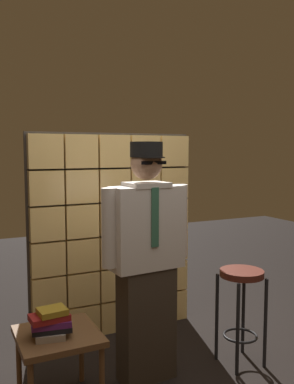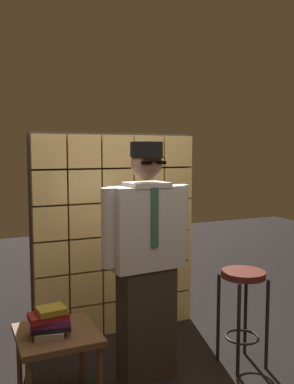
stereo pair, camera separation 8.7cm
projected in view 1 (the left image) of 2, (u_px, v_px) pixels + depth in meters
glass_block_wall at (114, 235)px, 3.84m from camera, size 1.55×0.10×1.86m
standing_person at (146, 258)px, 3.02m from camera, size 0.70×0.31×1.74m
bar_stool at (241, 294)px, 3.27m from camera, size 0.34×0.34×0.75m
side_table at (58, 342)px, 2.74m from camera, size 0.52×0.52×0.50m
book_stack at (51, 323)px, 2.66m from camera, size 0.28×0.23×0.19m
coffee_mug at (47, 322)px, 2.79m from camera, size 0.13×0.08×0.09m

